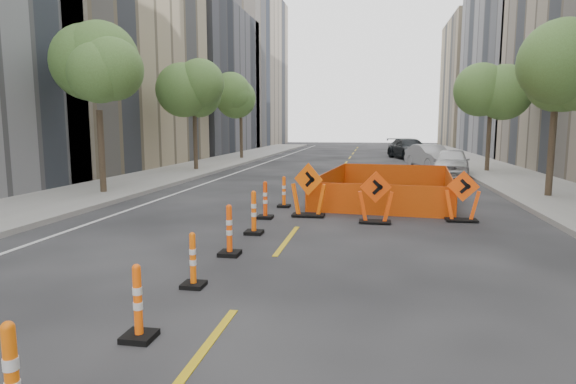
% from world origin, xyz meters
% --- Properties ---
extents(ground_plane, '(140.00, 140.00, 0.00)m').
position_xyz_m(ground_plane, '(0.00, 0.00, 0.00)').
color(ground_plane, black).
extents(sidewalk_left, '(4.00, 90.00, 0.15)m').
position_xyz_m(sidewalk_left, '(-9.00, 12.00, 0.07)').
color(sidewalk_left, gray).
rests_on(sidewalk_left, ground).
extents(sidewalk_right, '(4.00, 90.00, 0.15)m').
position_xyz_m(sidewalk_right, '(9.00, 12.00, 0.07)').
color(sidewalk_right, gray).
rests_on(sidewalk_right, ground).
extents(bld_left_d, '(12.00, 16.00, 14.00)m').
position_xyz_m(bld_left_d, '(-17.00, 39.20, 7.00)').
color(bld_left_d, '#4C4C51').
rests_on(bld_left_d, ground).
extents(bld_left_e, '(12.00, 20.00, 20.00)m').
position_xyz_m(bld_left_e, '(-17.00, 55.60, 10.00)').
color(bld_left_e, gray).
rests_on(bld_left_e, ground).
extents(bld_right_d, '(12.00, 18.00, 20.00)m').
position_xyz_m(bld_right_d, '(17.00, 40.20, 10.00)').
color(bld_right_d, gray).
rests_on(bld_right_d, ground).
extents(bld_right_e, '(12.00, 14.00, 16.00)m').
position_xyz_m(bld_right_e, '(17.00, 58.60, 8.00)').
color(bld_right_e, tan).
rests_on(bld_right_e, ground).
extents(tree_l_b, '(2.80, 2.80, 5.95)m').
position_xyz_m(tree_l_b, '(-8.40, 10.00, 4.53)').
color(tree_l_b, '#382B1E').
rests_on(tree_l_b, ground).
extents(tree_l_c, '(2.80, 2.80, 5.95)m').
position_xyz_m(tree_l_c, '(-8.40, 20.00, 4.53)').
color(tree_l_c, '#382B1E').
rests_on(tree_l_c, ground).
extents(tree_l_d, '(2.80, 2.80, 5.95)m').
position_xyz_m(tree_l_d, '(-8.40, 30.00, 4.53)').
color(tree_l_d, '#382B1E').
rests_on(tree_l_d, ground).
extents(tree_r_b, '(2.80, 2.80, 5.95)m').
position_xyz_m(tree_r_b, '(8.40, 12.00, 4.53)').
color(tree_r_b, '#382B1E').
rests_on(tree_r_b, ground).
extents(tree_r_c, '(2.80, 2.80, 5.95)m').
position_xyz_m(tree_r_c, '(8.40, 22.00, 4.53)').
color(tree_r_c, '#382B1E').
rests_on(tree_r_c, ground).
extents(channelizer_1, '(0.43, 0.43, 1.09)m').
position_xyz_m(channelizer_1, '(-1.03, -3.68, 0.55)').
color(channelizer_1, '#E85F09').
rests_on(channelizer_1, ground).
extents(channelizer_2, '(0.39, 0.39, 1.00)m').
position_xyz_m(channelizer_2, '(-0.92, -1.64, 0.50)').
color(channelizer_2, '#FF5A0A').
rests_on(channelizer_2, ground).
extents(channelizer_3, '(0.38, 0.38, 0.95)m').
position_xyz_m(channelizer_3, '(-0.98, 0.40, 0.48)').
color(channelizer_3, '#F4600A').
rests_on(channelizer_3, ground).
extents(channelizer_4, '(0.43, 0.43, 1.09)m').
position_xyz_m(channelizer_4, '(-0.96, 2.44, 0.55)').
color(channelizer_4, '#F54C0A').
rests_on(channelizer_4, ground).
extents(channelizer_5, '(0.44, 0.44, 1.11)m').
position_xyz_m(channelizer_5, '(-0.95, 4.48, 0.56)').
color(channelizer_5, '#FF5C0A').
rests_on(channelizer_5, ground).
extents(channelizer_6, '(0.44, 0.44, 1.11)m').
position_xyz_m(channelizer_6, '(-1.12, 6.53, 0.55)').
color(channelizer_6, '#EC4209').
rests_on(channelizer_6, ground).
extents(channelizer_7, '(0.41, 0.41, 1.04)m').
position_xyz_m(channelizer_7, '(-0.94, 8.57, 0.52)').
color(channelizer_7, '#FA5B0A').
rests_on(channelizer_7, ground).
extents(chevron_sign_left, '(1.25, 1.02, 1.62)m').
position_xyz_m(chevron_sign_left, '(0.09, 7.06, 0.81)').
color(chevron_sign_left, '#FF5E0A').
rests_on(chevron_sign_left, ground).
extents(chevron_sign_center, '(1.08, 0.78, 1.47)m').
position_xyz_m(chevron_sign_center, '(2.07, 6.41, 0.73)').
color(chevron_sign_center, '#F9460A').
rests_on(chevron_sign_center, ground).
extents(chevron_sign_right, '(1.07, 0.78, 1.46)m').
position_xyz_m(chevron_sign_right, '(4.51, 7.09, 0.73)').
color(chevron_sign_right, '#FF4C0A').
rests_on(chevron_sign_right, ground).
extents(safety_fence, '(5.22, 8.05, 0.96)m').
position_xyz_m(safety_fence, '(2.52, 11.41, 0.48)').
color(safety_fence, '#E4490C').
rests_on(safety_fence, ground).
extents(parked_car_near, '(2.53, 4.70, 1.52)m').
position_xyz_m(parked_car_near, '(6.05, 19.46, 0.76)').
color(parked_car_near, silver).
rests_on(parked_car_near, ground).
extents(parked_car_mid, '(3.01, 4.79, 1.49)m').
position_xyz_m(parked_car_mid, '(5.53, 24.81, 0.75)').
color(parked_car_mid, '#ADACB2').
rests_on(parked_car_mid, ground).
extents(parked_car_far, '(3.89, 6.10, 1.65)m').
position_xyz_m(parked_car_far, '(4.83, 33.35, 0.82)').
color(parked_car_far, black).
rests_on(parked_car_far, ground).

